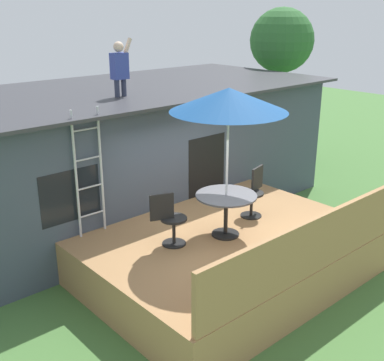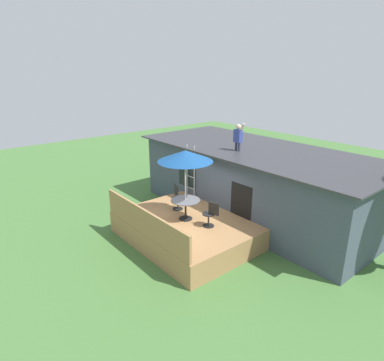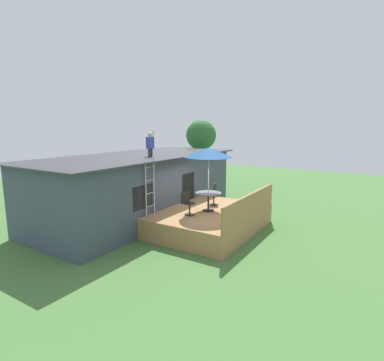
% 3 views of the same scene
% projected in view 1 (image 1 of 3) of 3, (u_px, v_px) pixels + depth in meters
% --- Properties ---
extents(ground_plane, '(40.00, 40.00, 0.00)m').
position_uv_depth(ground_plane, '(224.00, 272.00, 8.85)').
color(ground_plane, '#477538').
extents(house, '(10.50, 4.50, 2.86)m').
position_uv_depth(house, '(111.00, 154.00, 10.92)').
color(house, '#424C5B').
rests_on(house, ground).
extents(deck, '(4.83, 3.78, 0.80)m').
position_uv_depth(deck, '(224.00, 253.00, 8.72)').
color(deck, '#A87A4C').
rests_on(deck, ground).
extents(deck_railing, '(4.73, 0.08, 0.90)m').
position_uv_depth(deck_railing, '(315.00, 245.00, 7.14)').
color(deck_railing, '#A87A4C').
rests_on(deck_railing, deck).
extents(patio_table, '(1.04, 1.04, 0.74)m').
position_uv_depth(patio_table, '(226.00, 204.00, 8.30)').
color(patio_table, black).
rests_on(patio_table, deck).
extents(patio_umbrella, '(1.90, 1.90, 2.54)m').
position_uv_depth(patio_umbrella, '(229.00, 100.00, 7.71)').
color(patio_umbrella, silver).
rests_on(patio_umbrella, deck).
extents(step_ladder, '(0.52, 0.04, 2.20)m').
position_uv_depth(step_ladder, '(89.00, 173.00, 8.22)').
color(step_ladder, silver).
rests_on(step_ladder, deck).
extents(person_figure, '(0.47, 0.20, 1.11)m').
position_uv_depth(person_figure, '(120.00, 65.00, 9.46)').
color(person_figure, '#33384C').
rests_on(person_figure, house).
extents(patio_chair_left, '(0.60, 0.44, 0.92)m').
position_uv_depth(patio_chair_left, '(170.00, 219.00, 7.99)').
color(patio_chair_left, black).
rests_on(patio_chair_left, deck).
extents(patio_chair_right, '(0.61, 0.44, 0.92)m').
position_uv_depth(patio_chair_right, '(254.00, 192.00, 9.17)').
color(patio_chair_right, black).
rests_on(patio_chair_right, deck).
extents(backyard_tree, '(1.90, 1.90, 4.54)m').
position_uv_depth(backyard_tree, '(282.00, 42.00, 14.54)').
color(backyard_tree, brown).
rests_on(backyard_tree, ground).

